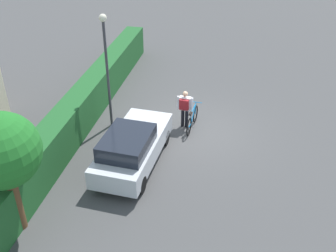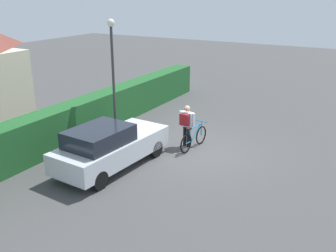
{
  "view_description": "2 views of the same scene",
  "coord_description": "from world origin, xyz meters",
  "px_view_note": "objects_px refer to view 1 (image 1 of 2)",
  "views": [
    {
      "loc": [
        -13.33,
        -1.44,
        8.5
      ],
      "look_at": [
        -2.04,
        0.83,
        1.36
      ],
      "focal_mm": 43.13,
      "sensor_mm": 36.0,
      "label": 1
    },
    {
      "loc": [
        -11.56,
        -5.28,
        5.42
      ],
      "look_at": [
        -0.49,
        1.0,
        0.94
      ],
      "focal_mm": 41.11,
      "sensor_mm": 36.0,
      "label": 2
    }
  ],
  "objects_px": {
    "street_lamp": "(106,58)",
    "tree_kerbside": "(2,152)",
    "bicycle": "(192,120)",
    "person_rider": "(185,106)",
    "parked_car_near": "(132,147)"
  },
  "relations": [
    {
      "from": "street_lamp",
      "to": "tree_kerbside",
      "type": "distance_m",
      "value": 5.85
    },
    {
      "from": "tree_kerbside",
      "to": "bicycle",
      "type": "bearing_deg",
      "value": -32.75
    },
    {
      "from": "person_rider",
      "to": "street_lamp",
      "type": "height_order",
      "value": "street_lamp"
    },
    {
      "from": "parked_car_near",
      "to": "bicycle",
      "type": "relative_size",
      "value": 2.42
    },
    {
      "from": "person_rider",
      "to": "tree_kerbside",
      "type": "height_order",
      "value": "tree_kerbside"
    },
    {
      "from": "tree_kerbside",
      "to": "street_lamp",
      "type": "bearing_deg",
      "value": -7.92
    },
    {
      "from": "bicycle",
      "to": "person_rider",
      "type": "xyz_separation_m",
      "value": [
        0.02,
        0.32,
        0.55
      ]
    },
    {
      "from": "parked_car_near",
      "to": "bicycle",
      "type": "distance_m",
      "value": 3.26
    },
    {
      "from": "parked_car_near",
      "to": "bicycle",
      "type": "height_order",
      "value": "parked_car_near"
    },
    {
      "from": "parked_car_near",
      "to": "tree_kerbside",
      "type": "height_order",
      "value": "tree_kerbside"
    },
    {
      "from": "parked_car_near",
      "to": "tree_kerbside",
      "type": "bearing_deg",
      "value": 145.53
    },
    {
      "from": "bicycle",
      "to": "parked_car_near",
      "type": "bearing_deg",
      "value": 149.45
    },
    {
      "from": "bicycle",
      "to": "person_rider",
      "type": "height_order",
      "value": "person_rider"
    },
    {
      "from": "bicycle",
      "to": "street_lamp",
      "type": "height_order",
      "value": "street_lamp"
    },
    {
      "from": "bicycle",
      "to": "tree_kerbside",
      "type": "xyz_separation_m",
      "value": [
        -6.21,
        3.99,
        2.21
      ]
    }
  ]
}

